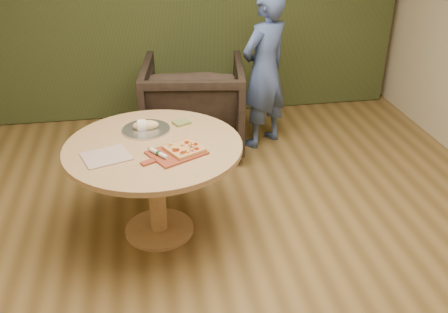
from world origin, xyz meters
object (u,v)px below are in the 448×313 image
flatbread_pizza (184,149)px  person_standing (264,71)px  cutlery_roll (159,153)px  armchair (194,101)px  pizza_paddle (175,153)px  bread_roll (145,125)px  serving_tray (146,130)px  pedestal_table (155,162)px

flatbread_pizza → person_standing: person_standing is taller
cutlery_roll → armchair: armchair is taller
pizza_paddle → bread_roll: 0.46m
flatbread_pizza → armchair: armchair is taller
cutlery_roll → bread_roll: (-0.08, 0.44, 0.01)m
serving_tray → cutlery_roll: bearing=-80.9°
serving_tray → person_standing: person_standing is taller
pizza_paddle → serving_tray: size_ratio=1.32×
pizza_paddle → cutlery_roll: 0.12m
flatbread_pizza → serving_tray: flatbread_pizza is taller
bread_roll → person_standing: 1.63m
pizza_paddle → serving_tray: serving_tray is taller
cutlery_roll → bread_roll: size_ratio=0.90×
bread_roll → armchair: bearing=66.8°
pizza_paddle → armchair: bearing=51.3°
pedestal_table → armchair: size_ratio=1.28×
pedestal_table → bread_roll: bread_roll is taller
pizza_paddle → flatbread_pizza: 0.07m
cutlery_roll → flatbread_pizza: bearing=-22.9°
pedestal_table → pizza_paddle: (0.14, -0.17, 0.15)m
bread_roll → armchair: (0.49, 1.15, -0.30)m
pedestal_table → person_standing: bearing=49.9°
cutlery_roll → armchair: bearing=39.0°
bread_roll → armchair: armchair is taller
pizza_paddle → cutlery_roll: (-0.11, -0.02, 0.02)m
flatbread_pizza → bread_roll: size_ratio=1.54×
armchair → person_standing: (0.70, -0.04, 0.28)m
cutlery_roll → person_standing: 1.91m
serving_tray → bread_roll: 0.04m
bread_roll → person_standing: bearing=43.1°
pedestal_table → person_standing: person_standing is taller
serving_tray → bread_roll: (-0.01, 0.00, 0.04)m
cutlery_roll → pedestal_table: bearing=62.2°
pedestal_table → person_standing: (1.14, 1.35, 0.17)m
pizza_paddle → flatbread_pizza: bearing=-12.3°
pedestal_table → bread_roll: 0.31m
pedestal_table → serving_tray: bearing=99.6°
pizza_paddle → cutlery_roll: cutlery_roll is taller
pizza_paddle → bread_roll: bearing=87.1°
pedestal_table → armchair: 1.47m
flatbread_pizza → serving_tray: bearing=121.8°
flatbread_pizza → armchair: (0.24, 1.55, -0.28)m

